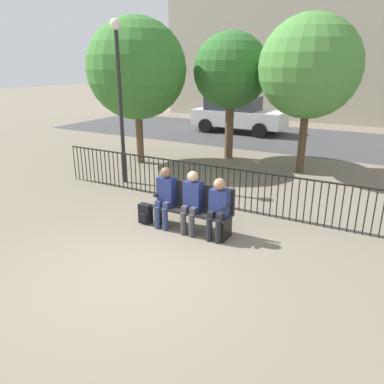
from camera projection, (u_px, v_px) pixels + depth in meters
ground_plane at (136, 274)px, 5.78m from camera, size 80.00×80.00×0.00m
park_bench at (194, 206)px, 7.18m from camera, size 1.57×0.45×0.92m
seated_person_0 at (165, 194)px, 7.27m from camera, size 0.34×0.39×1.21m
seated_person_1 at (192, 199)px, 7.00m from camera, size 0.34×0.39×1.22m
seated_person_2 at (218, 205)px, 6.76m from camera, size 0.34×0.39×1.16m
backpack at (145, 214)px, 7.57m from camera, size 0.26×0.20×0.40m
fence_railing at (222, 184)px, 8.27m from camera, size 9.01×0.03×0.95m
tree_0 at (231, 71)px, 11.91m from camera, size 2.41×2.41×4.06m
tree_1 at (310, 67)px, 10.19m from camera, size 2.79×2.79×4.38m
tree_2 at (137, 69)px, 11.29m from camera, size 3.02×3.02×4.42m
lamp_post at (119, 80)px, 9.35m from camera, size 0.28×0.28×4.10m
street_surface at (309, 140)px, 15.71m from camera, size 24.00×6.00×0.01m
parked_car_0 at (237, 114)px, 17.24m from camera, size 4.20×1.94×1.62m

